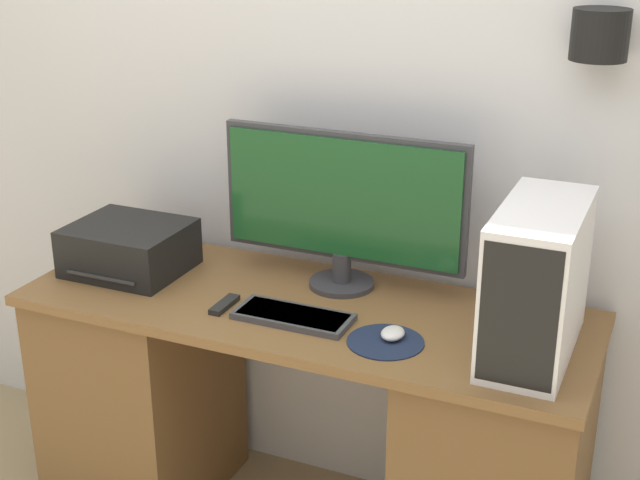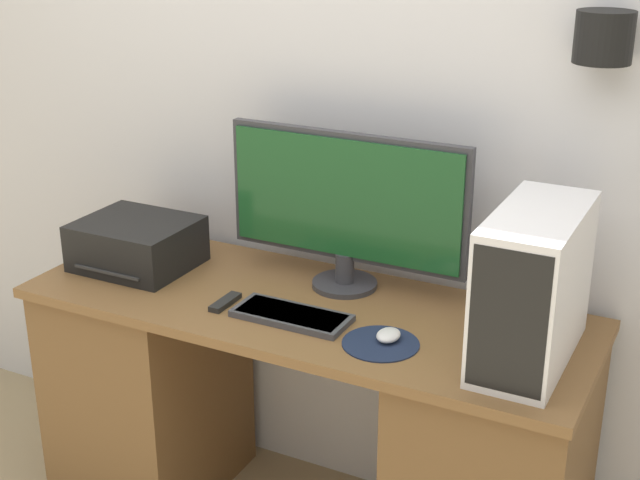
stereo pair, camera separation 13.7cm
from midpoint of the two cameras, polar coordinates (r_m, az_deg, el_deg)
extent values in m
cube|color=silver|center=(2.68, 4.05, 9.56)|extent=(6.40, 0.05, 2.70)
cylinder|color=black|center=(2.37, 19.35, 12.15)|extent=(0.14, 0.14, 0.13)
cube|color=brown|center=(2.55, 0.56, -4.42)|extent=(1.65, 0.60, 0.03)
cube|color=brown|center=(3.02, -9.55, -9.04)|extent=(0.46, 0.55, 0.77)
cylinder|color=#333338|center=(2.66, 3.07, -2.84)|extent=(0.19, 0.19, 0.02)
cylinder|color=#333338|center=(2.64, 3.09, -1.80)|extent=(0.06, 0.06, 0.09)
cube|color=#333338|center=(2.57, 3.26, 2.76)|extent=(0.74, 0.03, 0.38)
cube|color=#194C23|center=(2.55, 3.11, 2.66)|extent=(0.71, 0.01, 0.35)
cube|color=#3D3D42|center=(2.46, -0.23, -4.89)|extent=(0.33, 0.14, 0.02)
cube|color=#5B5B60|center=(2.45, -0.23, -4.78)|extent=(0.30, 0.12, 0.01)
cylinder|color=#19233D|center=(2.34, 5.60, -6.64)|extent=(0.20, 0.20, 0.00)
ellipsoid|color=silver|center=(2.35, 6.09, -6.10)|extent=(0.06, 0.08, 0.03)
cube|color=white|center=(2.26, 15.21, -2.91)|extent=(0.20, 0.45, 0.39)
cube|color=black|center=(2.06, 13.84, -5.17)|extent=(0.18, 0.01, 0.35)
cube|color=black|center=(2.82, -10.28, -0.24)|extent=(0.34, 0.30, 0.15)
cube|color=#333333|center=(2.77, -11.31, -1.62)|extent=(0.24, 0.13, 0.01)
cube|color=black|center=(2.55, -4.55, -4.01)|extent=(0.04, 0.12, 0.02)
camera|label=1|loc=(0.07, -88.39, 0.62)|focal=50.00mm
camera|label=2|loc=(0.07, 91.61, -0.62)|focal=50.00mm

